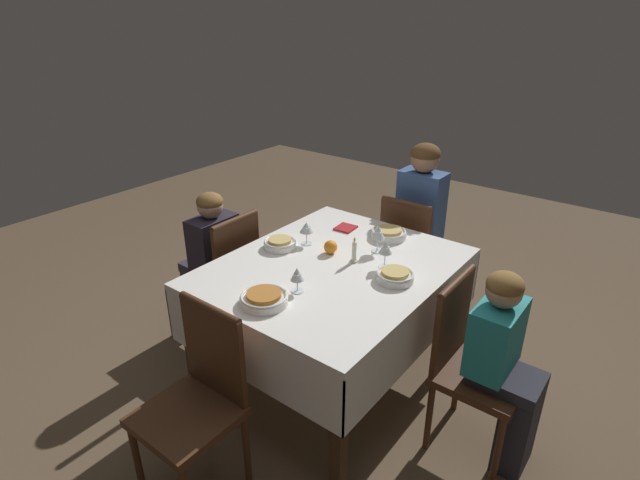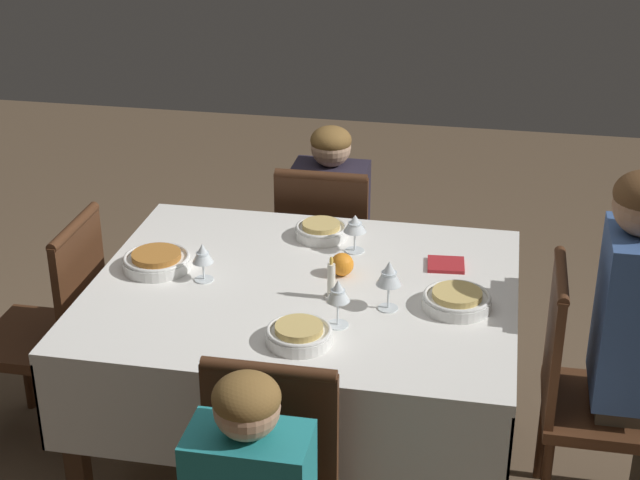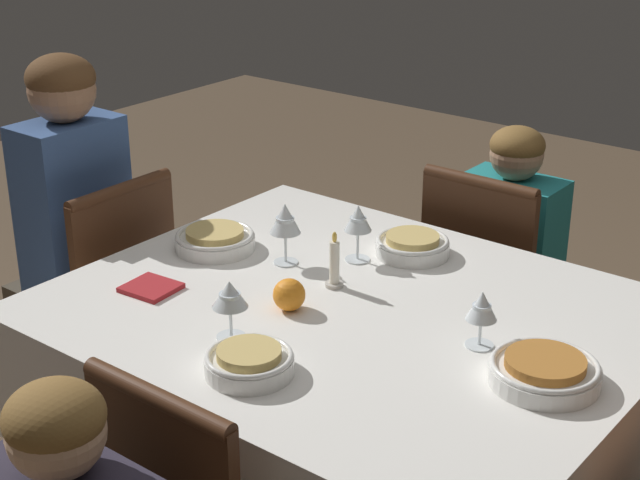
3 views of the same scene
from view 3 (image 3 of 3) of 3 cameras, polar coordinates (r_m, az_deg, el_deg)
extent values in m
cube|color=white|center=(2.29, 1.88, -4.36)|extent=(1.35, 1.10, 0.04)
cube|color=white|center=(2.78, 8.57, -3.31)|extent=(1.35, 0.01, 0.30)
cube|color=white|center=(2.77, -9.43, -3.43)|extent=(0.01, 1.10, 0.30)
cube|color=#3D2616|center=(2.58, -16.06, -11.87)|extent=(0.06, 0.06, 0.74)
cube|color=#3D2616|center=(3.14, -1.90, -4.35)|extent=(0.06, 0.06, 0.74)
cube|color=#472816|center=(3.06, -13.15, -4.57)|extent=(0.39, 0.39, 0.04)
cube|color=#472816|center=(2.83, -11.24, -1.34)|extent=(0.03, 0.36, 0.44)
cylinder|color=#472816|center=(2.74, -11.59, 2.86)|extent=(0.04, 0.35, 0.04)
cylinder|color=#472816|center=(3.37, -12.43, -6.06)|extent=(0.03, 0.03, 0.41)
cylinder|color=#472816|center=(3.20, -17.12, -8.26)|extent=(0.03, 0.03, 0.41)
cylinder|color=#472816|center=(3.14, -8.39, -8.01)|extent=(0.03, 0.03, 0.41)
cylinder|color=#472816|center=(2.96, -13.20, -10.55)|extent=(0.03, 0.03, 0.41)
cube|color=#472816|center=(3.11, 10.44, -3.80)|extent=(0.39, 0.39, 0.04)
cube|color=#472816|center=(2.87, 9.05, -0.81)|extent=(0.36, 0.03, 0.44)
cylinder|color=#472816|center=(2.79, 9.32, 3.34)|extent=(0.35, 0.04, 0.04)
cylinder|color=#472816|center=(3.29, 14.21, -6.99)|extent=(0.03, 0.03, 0.41)
cylinder|color=#472816|center=(3.42, 9.03, -5.35)|extent=(0.03, 0.03, 0.41)
cylinder|color=#472816|center=(3.02, 11.44, -9.61)|extent=(0.03, 0.03, 0.41)
cylinder|color=#472816|center=(3.16, 5.93, -7.69)|extent=(0.03, 0.03, 0.41)
cylinder|color=#472816|center=(1.75, -9.47, -9.05)|extent=(0.35, 0.04, 0.04)
cube|color=#4C4233|center=(3.29, -15.06, -6.67)|extent=(0.14, 0.22, 0.45)
cube|color=#4C4233|center=(3.12, -14.57, -3.13)|extent=(0.31, 0.24, 0.06)
cube|color=#38568E|center=(2.94, -14.12, 1.67)|extent=(0.18, 0.30, 0.54)
sphere|color=#9E7051|center=(2.83, -14.81, 8.47)|extent=(0.19, 0.19, 0.19)
ellipsoid|color=brown|center=(2.82, -14.88, 9.12)|extent=(0.19, 0.19, 0.13)
cube|color=#282833|center=(3.37, 11.82, -5.67)|extent=(0.22, 0.14, 0.45)
cube|color=#282833|center=(3.18, 11.48, -2.26)|extent=(0.24, 0.31, 0.06)
cube|color=teal|center=(3.04, 11.03, 0.56)|extent=(0.30, 0.18, 0.33)
sphere|color=tan|center=(2.96, 11.38, 4.92)|extent=(0.16, 0.16, 0.16)
ellipsoid|color=brown|center=(2.95, 11.42, 5.44)|extent=(0.16, 0.16, 0.11)
sphere|color=#D6A884|center=(1.62, -15.11, -10.72)|extent=(0.16, 0.16, 0.16)
ellipsoid|color=brown|center=(1.61, -15.21, -9.88)|extent=(0.16, 0.16, 0.11)
cylinder|color=white|center=(2.60, -6.12, -0.16)|extent=(0.21, 0.21, 0.04)
torus|color=white|center=(2.59, -6.14, 0.29)|extent=(0.21, 0.21, 0.01)
cylinder|color=tan|center=(2.59, -6.15, 0.42)|extent=(0.15, 0.15, 0.02)
cylinder|color=white|center=(2.51, -2.01, -1.30)|extent=(0.06, 0.06, 0.00)
cylinder|color=white|center=(2.49, -2.02, -0.41)|extent=(0.01, 0.01, 0.08)
cone|color=white|center=(2.46, -2.04, 1.28)|extent=(0.08, 0.08, 0.08)
cylinder|color=white|center=(2.47, -2.04, 0.94)|extent=(0.05, 0.05, 0.04)
cylinder|color=white|center=(2.56, 5.39, -0.49)|extent=(0.19, 0.19, 0.04)
torus|color=white|center=(2.55, 5.41, -0.04)|extent=(0.19, 0.19, 0.01)
cylinder|color=tan|center=(2.55, 5.42, 0.09)|extent=(0.14, 0.14, 0.02)
cylinder|color=white|center=(2.53, 2.19, -1.13)|extent=(0.06, 0.06, 0.00)
cylinder|color=white|center=(2.51, 2.20, -0.26)|extent=(0.01, 0.01, 0.08)
cone|color=white|center=(2.48, 2.23, 1.30)|extent=(0.07, 0.07, 0.07)
cylinder|color=white|center=(2.49, 2.23, 1.01)|extent=(0.04, 0.04, 0.03)
cylinder|color=white|center=(2.02, -4.13, -7.30)|extent=(0.18, 0.18, 0.04)
torus|color=white|center=(2.00, -4.15, -6.76)|extent=(0.18, 0.18, 0.01)
cylinder|color=tan|center=(2.00, -4.15, -6.61)|extent=(0.13, 0.13, 0.02)
cylinder|color=white|center=(2.16, -5.18, -5.63)|extent=(0.07, 0.07, 0.00)
cylinder|color=white|center=(2.14, -5.21, -4.73)|extent=(0.01, 0.01, 0.07)
cone|color=white|center=(2.11, -5.28, -3.15)|extent=(0.08, 0.08, 0.06)
cylinder|color=white|center=(2.12, -5.27, -3.44)|extent=(0.05, 0.05, 0.03)
cylinder|color=white|center=(2.03, 12.91, -7.65)|extent=(0.23, 0.23, 0.04)
torus|color=white|center=(2.02, 12.96, -7.11)|extent=(0.22, 0.22, 0.01)
cylinder|color=#B2702D|center=(2.02, 12.98, -6.96)|extent=(0.16, 0.16, 0.02)
cylinder|color=white|center=(2.15, 9.24, -6.05)|extent=(0.06, 0.06, 0.00)
cylinder|color=white|center=(2.13, 9.30, -5.29)|extent=(0.01, 0.01, 0.06)
cone|color=white|center=(2.10, 9.40, -3.77)|extent=(0.07, 0.07, 0.06)
cylinder|color=white|center=(2.11, 9.38, -4.09)|extent=(0.04, 0.04, 0.03)
cylinder|color=beige|center=(2.38, 0.83, -2.61)|extent=(0.04, 0.04, 0.01)
cylinder|color=white|center=(2.36, 0.84, -1.32)|extent=(0.02, 0.02, 0.11)
ellipsoid|color=#F9C64C|center=(2.33, 0.85, 0.16)|extent=(0.01, 0.01, 0.03)
sphere|color=orange|center=(2.26, -1.81, -3.20)|extent=(0.08, 0.08, 0.08)
cube|color=#AD2328|center=(2.40, -9.81, -2.75)|extent=(0.13, 0.12, 0.01)
camera|label=1|loc=(3.12, 55.01, 17.94)|focal=28.00mm
camera|label=2|loc=(4.72, 18.02, 27.15)|focal=55.00mm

